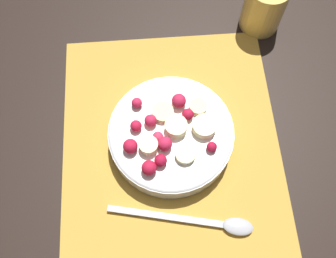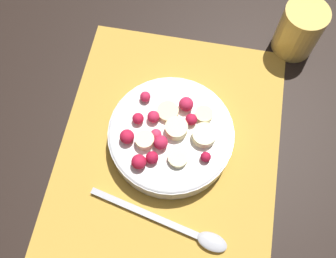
% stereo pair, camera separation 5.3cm
% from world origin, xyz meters
% --- Properties ---
extents(ground_plane, '(3.00, 3.00, 0.00)m').
position_xyz_m(ground_plane, '(0.00, 0.00, 0.00)').
color(ground_plane, black).
extents(placemat, '(0.42, 0.33, 0.01)m').
position_xyz_m(placemat, '(0.00, 0.00, 0.00)').
color(placemat, gold).
rests_on(placemat, ground_plane).
extents(fruit_bowl, '(0.18, 0.18, 0.05)m').
position_xyz_m(fruit_bowl, '(0.02, 0.00, 0.03)').
color(fruit_bowl, white).
rests_on(fruit_bowl, placemat).
extents(spoon, '(0.06, 0.20, 0.01)m').
position_xyz_m(spoon, '(-0.10, -0.04, 0.01)').
color(spoon, '#B2B2B7').
rests_on(spoon, placemat).
extents(drinking_glass, '(0.07, 0.07, 0.09)m').
position_xyz_m(drinking_glass, '(0.23, -0.17, 0.04)').
color(drinking_glass, '#F4CC66').
rests_on(drinking_glass, ground_plane).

